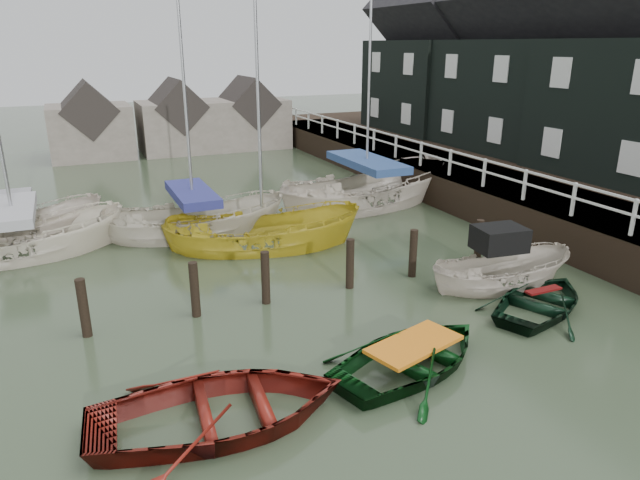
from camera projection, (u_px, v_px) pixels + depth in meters
name	position (u px, v px, depth m)	size (l,w,h in m)	color
ground	(362.00, 347.00, 12.53)	(120.00, 120.00, 0.00)	#2F3A25
pier	(448.00, 181.00, 24.58)	(3.04, 32.00, 2.70)	black
land_strip	(543.00, 185.00, 26.93)	(14.00, 38.00, 1.50)	black
quay_houses	(584.00, 60.00, 23.92)	(6.52, 28.14, 10.01)	black
mooring_pilings	(269.00, 285.00, 14.53)	(13.72, 0.22, 1.80)	black
far_sheds	(175.00, 121.00, 34.71)	(14.00, 4.08, 4.39)	#665B51
rowboat_red	(222.00, 425.00, 9.97)	(3.21, 4.49, 0.93)	#63150E
rowboat_green	(413.00, 368.00, 11.73)	(2.76, 3.87, 0.80)	black
rowboat_dkgreen	(541.00, 309.00, 14.32)	(2.50, 3.50, 0.73)	black
motorboat	(499.00, 283.00, 15.60)	(4.29, 2.06, 2.47)	beige
sailboat_a	(20.00, 255.00, 17.84)	(6.58, 2.82, 11.86)	silver
sailboat_b	(195.00, 233.00, 19.90)	(6.60, 3.28, 12.09)	beige
sailboat_c	(263.00, 246.00, 18.74)	(6.81, 4.03, 10.36)	gold
sailboat_d	(366.00, 204.00, 23.47)	(8.28, 4.05, 13.80)	beige
sailboat_e	(18.00, 241.00, 19.10)	(6.18, 3.66, 9.55)	beige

